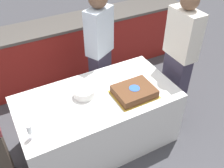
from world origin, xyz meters
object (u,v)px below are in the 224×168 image
person_seated_right (179,59)px  wine_glass (29,130)px  plate_stack (84,93)px  cake (134,91)px  person_cutting_cake (100,49)px

person_seated_right → wine_glass: bearing=-82.8°
plate_stack → person_seated_right: (1.21, -0.07, 0.10)m
wine_glass → person_seated_right: person_seated_right is taller
cake → plate_stack: bearing=154.1°
wine_glass → person_cutting_cake: bearing=38.6°
plate_stack → wine_glass: 0.72m
plate_stack → person_cutting_cake: person_cutting_cake is taller
cake → wine_glass: wine_glass is taller
cake → person_cutting_cake: 0.84m
plate_stack → person_seated_right: 1.22m
person_cutting_cake → person_seated_right: bearing=108.7°
cake → person_seated_right: (0.73, 0.16, 0.10)m
plate_stack → person_cutting_cake: 0.78m
person_seated_right → cake: bearing=-77.2°
cake → plate_stack: cake is taller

